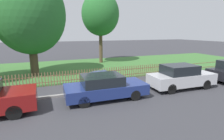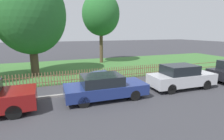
{
  "view_description": "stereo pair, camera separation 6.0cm",
  "coord_description": "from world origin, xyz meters",
  "px_view_note": "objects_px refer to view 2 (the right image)",
  "views": [
    {
      "loc": [
        -2.43,
        -9.49,
        3.52
      ],
      "look_at": [
        1.58,
        0.83,
        1.1
      ],
      "focal_mm": 28.0,
      "sensor_mm": 36.0,
      "label": 1
    },
    {
      "loc": [
        -2.38,
        -9.51,
        3.52
      ],
      "look_at": [
        1.58,
        0.83,
        1.1
      ],
      "focal_mm": 28.0,
      "sensor_mm": 36.0,
      "label": 2
    }
  ],
  "objects_px": {
    "covered_motorcycle": "(99,77)",
    "parked_car_red_compact": "(181,77)",
    "tree_behind_motorcycle": "(30,14)",
    "tree_mid_park": "(101,14)",
    "parked_car_navy_estate": "(105,87)"
  },
  "relations": [
    {
      "from": "covered_motorcycle",
      "to": "parked_car_red_compact",
      "type": "bearing_deg",
      "value": -28.12
    },
    {
      "from": "parked_car_red_compact",
      "to": "covered_motorcycle",
      "type": "xyz_separation_m",
      "value": [
        -4.73,
        2.24,
        -0.09
      ]
    },
    {
      "from": "covered_motorcycle",
      "to": "tree_behind_motorcycle",
      "type": "height_order",
      "value": "tree_behind_motorcycle"
    },
    {
      "from": "parked_car_red_compact",
      "to": "covered_motorcycle",
      "type": "distance_m",
      "value": 5.24
    },
    {
      "from": "parked_car_red_compact",
      "to": "tree_mid_park",
      "type": "relative_size",
      "value": 0.54
    },
    {
      "from": "parked_car_navy_estate",
      "to": "parked_car_red_compact",
      "type": "xyz_separation_m",
      "value": [
        5.07,
        -0.05,
        0.09
      ]
    },
    {
      "from": "tree_behind_motorcycle",
      "to": "tree_mid_park",
      "type": "xyz_separation_m",
      "value": [
        6.99,
        3.88,
        0.57
      ]
    },
    {
      "from": "parked_car_navy_estate",
      "to": "parked_car_red_compact",
      "type": "bearing_deg",
      "value": 1.03
    },
    {
      "from": "parked_car_navy_estate",
      "to": "tree_mid_park",
      "type": "relative_size",
      "value": 0.56
    },
    {
      "from": "parked_car_navy_estate",
      "to": "covered_motorcycle",
      "type": "distance_m",
      "value": 2.21
    },
    {
      "from": "parked_car_red_compact",
      "to": "covered_motorcycle",
      "type": "relative_size",
      "value": 2.06
    },
    {
      "from": "tree_behind_motorcycle",
      "to": "covered_motorcycle",
      "type": "bearing_deg",
      "value": -50.25
    },
    {
      "from": "tree_behind_motorcycle",
      "to": "tree_mid_park",
      "type": "height_order",
      "value": "tree_behind_motorcycle"
    },
    {
      "from": "covered_motorcycle",
      "to": "tree_mid_park",
      "type": "distance_m",
      "value": 10.4
    },
    {
      "from": "parked_car_red_compact",
      "to": "tree_behind_motorcycle",
      "type": "distance_m",
      "value": 12.04
    }
  ]
}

